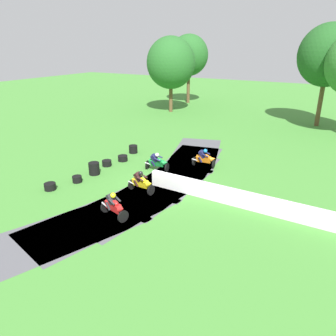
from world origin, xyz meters
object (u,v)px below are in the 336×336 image
motorcycle_fourth_orange (205,158)px  tire_stack_extra_b (133,149)px  tire_stack_mid_a (77,179)px  motorcycle_trailing_green (157,162)px  tire_stack_near (50,186)px  motorcycle_lead_red (114,206)px  tire_stack_extra_a (123,158)px  tire_stack_far (107,163)px  motorcycle_chase_yellow (141,182)px  tire_stack_mid_b (94,168)px

motorcycle_fourth_orange → tire_stack_extra_b: 6.06m
tire_stack_mid_a → tire_stack_extra_b: (-0.29, 6.31, 0.10)m
motorcycle_trailing_green → tire_stack_near: (-3.89, -5.59, -0.43)m
motorcycle_lead_red → tire_stack_extra_b: size_ratio=2.61×
motorcycle_trailing_green → tire_stack_extra_a: 3.27m
tire_stack_near → tire_stack_extra_a: bearing=83.5°
tire_stack_near → tire_stack_extra_b: tire_stack_extra_b is taller
tire_stack_mid_a → tire_stack_far: bearing=94.4°
motorcycle_fourth_orange → tire_stack_extra_a: 5.92m
motorcycle_chase_yellow → tire_stack_mid_b: bearing=169.5°
motorcycle_fourth_orange → tire_stack_far: bearing=-152.7°
motorcycle_chase_yellow → tire_stack_extra_a: size_ratio=2.48×
motorcycle_fourth_orange → tire_stack_extra_b: size_ratio=2.58×
motorcycle_fourth_orange → tire_stack_near: size_ratio=2.55×
motorcycle_lead_red → motorcycle_trailing_green: motorcycle_lead_red is taller
motorcycle_lead_red → motorcycle_chase_yellow: bearing=98.3°
tire_stack_mid_a → tire_stack_extra_a: same height
tire_stack_mid_b → motorcycle_chase_yellow: bearing=-10.5°
motorcycle_trailing_green → motorcycle_fourth_orange: 3.26m
motorcycle_lead_red → tire_stack_extra_a: motorcycle_lead_red is taller
motorcycle_lead_red → motorcycle_chase_yellow: 3.00m
motorcycle_fourth_orange → tire_stack_mid_a: 8.45m
tire_stack_mid_b → tire_stack_far: tire_stack_mid_b is taller
tire_stack_extra_a → motorcycle_trailing_green: bearing=-7.8°
tire_stack_near → motorcycle_trailing_green: bearing=55.1°
tire_stack_far → tire_stack_extra_a: same height
tire_stack_near → tire_stack_extra_b: 7.89m
tire_stack_near → tire_stack_far: size_ratio=1.02×
motorcycle_lead_red → tire_stack_mid_a: motorcycle_lead_red is taller
tire_stack_mid_b → motorcycle_lead_red: bearing=-38.9°
tire_stack_extra_a → tire_stack_mid_b: bearing=-90.9°
motorcycle_trailing_green → tire_stack_far: 3.69m
motorcycle_chase_yellow → tire_stack_mid_a: motorcycle_chase_yellow is taller
motorcycle_lead_red → tire_stack_far: size_ratio=2.63×
tire_stack_far → motorcycle_fourth_orange: bearing=27.3°
tire_stack_near → tire_stack_extra_b: size_ratio=1.01×
motorcycle_fourth_orange → tire_stack_extra_b: (-6.04, 0.14, -0.35)m
motorcycle_lead_red → tire_stack_extra_a: (-4.60, 6.72, -0.46)m
tire_stack_mid_b → tire_stack_far: 1.63m
motorcycle_chase_yellow → motorcycle_fourth_orange: size_ratio=1.01×
tire_stack_extra_b → motorcycle_fourth_orange: bearing=-1.3°
tire_stack_near → tire_stack_extra_a: same height
motorcycle_trailing_green → motorcycle_fourth_orange: motorcycle_fourth_orange is taller
tire_stack_mid_b → tire_stack_mid_a: bearing=-92.1°
motorcycle_fourth_orange → tire_stack_far: motorcycle_fourth_orange is taller
motorcycle_trailing_green → tire_stack_far: size_ratio=2.61×
motorcycle_trailing_green → tire_stack_extra_b: motorcycle_trailing_green is taller
motorcycle_trailing_green → motorcycle_fourth_orange: (2.44, 2.17, 0.02)m
tire_stack_extra_a → tire_stack_extra_b: tire_stack_extra_b is taller
tire_stack_mid_a → tire_stack_mid_b: bearing=87.9°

